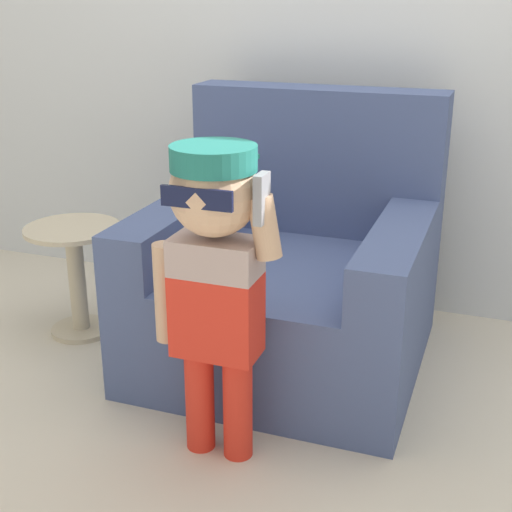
# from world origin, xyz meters

# --- Properties ---
(ground_plane) EXTENTS (10.00, 10.00, 0.00)m
(ground_plane) POSITION_xyz_m (0.00, 0.00, 0.00)
(ground_plane) COLOR beige
(armchair) EXTENTS (0.97, 0.96, 0.96)m
(armchair) POSITION_xyz_m (-0.09, 0.04, 0.32)
(armchair) COLOR #475684
(armchair) RESTS_ON ground_plane
(person_child) EXTENTS (0.38, 0.28, 0.93)m
(person_child) POSITION_xyz_m (-0.10, -0.64, 0.62)
(person_child) COLOR red
(person_child) RESTS_ON ground_plane
(side_table) EXTENTS (0.37, 0.37, 0.45)m
(side_table) POSITION_xyz_m (-0.94, -0.09, 0.27)
(side_table) COLOR beige
(side_table) RESTS_ON ground_plane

